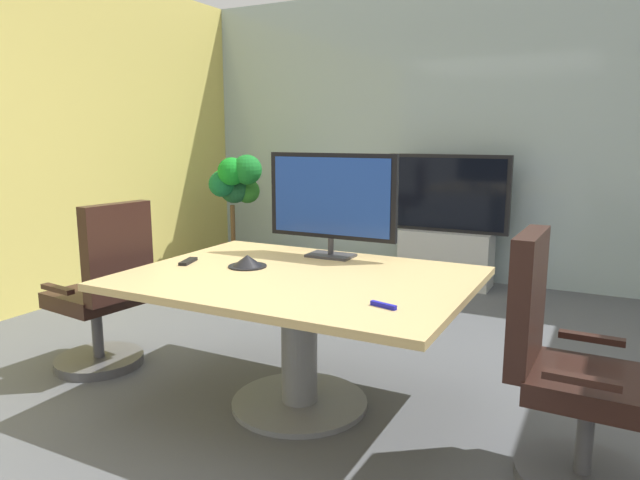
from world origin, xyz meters
TOP-DOWN VIEW (x-y plane):
  - ground_plane at (0.00, 0.00)m, footprint 7.60×7.60m
  - wall_back_glass_partition at (0.00, 3.30)m, footprint 5.74×0.10m
  - conference_table at (0.06, -0.02)m, footprint 1.81×1.35m
  - office_chair_left at (-1.29, -0.14)m, footprint 0.62×0.60m
  - office_chair_right at (1.42, -0.11)m, footprint 0.60×0.58m
  - tv_monitor at (0.01, 0.49)m, footprint 0.84×0.18m
  - wall_display_unit at (0.09, 2.95)m, footprint 1.20×0.36m
  - potted_plant at (-2.12, 2.46)m, footprint 0.66×0.59m
  - conference_phone at (-0.29, 0.01)m, footprint 0.22×0.22m
  - remote_control at (-0.66, -0.06)m, footprint 0.10×0.18m
  - whiteboard_marker at (0.68, -0.37)m, footprint 0.13×0.05m

SIDE VIEW (x-z plane):
  - ground_plane at x=0.00m, z-range 0.00..0.00m
  - wall_display_unit at x=0.09m, z-range -0.21..1.10m
  - office_chair_left at x=-1.29m, z-range -0.09..1.00m
  - office_chair_right at x=1.42m, z-range -0.09..1.00m
  - conference_table at x=0.06m, z-range 0.20..0.95m
  - remote_control at x=-0.66m, z-range 0.75..0.77m
  - whiteboard_marker at x=0.68m, z-range 0.75..0.77m
  - conference_phone at x=-0.29m, z-range 0.75..0.82m
  - potted_plant at x=-2.12m, z-range 0.19..1.48m
  - tv_monitor at x=0.01m, z-range 0.79..1.43m
  - wall_back_glass_partition at x=0.00m, z-range 0.00..2.97m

